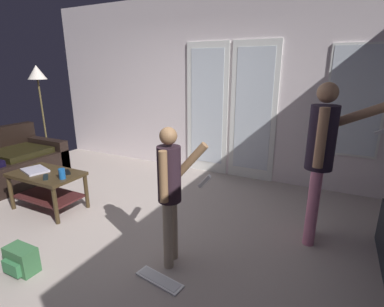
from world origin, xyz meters
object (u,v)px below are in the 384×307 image
(person_adult, at_px, (322,151))
(dvd_remote_slim, at_px, (67,172))
(floor_lamp, at_px, (38,80))
(loose_keyboard, at_px, (159,280))
(cup_near_edge, at_px, (62,174))
(laptop_closed, at_px, (35,170))
(backpack, at_px, (21,260))
(tv_remote_black, at_px, (46,177))
(coffee_table, at_px, (47,183))
(person_child, at_px, (171,186))

(person_adult, xyz_separation_m, dvd_remote_slim, (-2.81, -0.61, -0.48))
(person_adult, height_order, dvd_remote_slim, person_adult)
(floor_lamp, height_order, loose_keyboard, floor_lamp)
(person_adult, bearing_deg, cup_near_edge, -163.91)
(loose_keyboard, relative_size, laptop_closed, 1.35)
(backpack, xyz_separation_m, loose_keyboard, (1.15, 0.44, -0.10))
(laptop_closed, xyz_separation_m, tv_remote_black, (0.33, -0.10, -0.00))
(laptop_closed, xyz_separation_m, cup_near_edge, (0.53, -0.03, 0.05))
(coffee_table, xyz_separation_m, person_child, (1.94, -0.23, 0.41))
(loose_keyboard, height_order, cup_near_edge, cup_near_edge)
(floor_lamp, height_order, dvd_remote_slim, floor_lamp)
(person_child, distance_m, dvd_remote_slim, 1.75)
(coffee_table, relative_size, backpack, 3.10)
(backpack, xyz_separation_m, cup_near_edge, (-0.47, 0.89, 0.43))
(tv_remote_black, height_order, dvd_remote_slim, same)
(floor_lamp, height_order, cup_near_edge, floor_lamp)
(person_child, xyz_separation_m, floor_lamp, (-3.59, 1.49, 0.77))
(person_child, bearing_deg, loose_keyboard, -83.00)
(loose_keyboard, distance_m, laptop_closed, 2.25)
(floor_lamp, bearing_deg, loose_keyboard, -25.96)
(loose_keyboard, xyz_separation_m, cup_near_edge, (-1.62, 0.45, 0.53))
(cup_near_edge, bearing_deg, laptop_closed, 177.22)
(backpack, height_order, dvd_remote_slim, dvd_remote_slim)
(person_child, bearing_deg, person_adult, 40.81)
(laptop_closed, distance_m, dvd_remote_slim, 0.44)
(dvd_remote_slim, bearing_deg, person_child, 19.86)
(person_child, xyz_separation_m, dvd_remote_slim, (-1.70, 0.35, -0.27))
(loose_keyboard, relative_size, cup_near_edge, 3.66)
(coffee_table, distance_m, person_child, 1.99)
(floor_lamp, bearing_deg, person_adult, -6.48)
(dvd_remote_slim, bearing_deg, floor_lamp, -179.85)
(loose_keyboard, relative_size, dvd_remote_slim, 2.68)
(loose_keyboard, bearing_deg, laptop_closed, 167.48)
(floor_lamp, xyz_separation_m, dvd_remote_slim, (1.89, -1.15, -1.04))
(cup_near_edge, xyz_separation_m, dvd_remote_slim, (-0.11, 0.16, -0.05))
(person_child, distance_m, tv_remote_black, 1.81)
(person_adult, bearing_deg, coffee_table, -166.51)
(coffee_table, xyz_separation_m, backpack, (0.82, -0.94, -0.23))
(person_adult, relative_size, floor_lamp, 0.90)
(coffee_table, bearing_deg, loose_keyboard, -14.14)
(loose_keyboard, distance_m, cup_near_edge, 1.76)
(person_child, xyz_separation_m, backpack, (-1.12, -0.71, -0.65))
(coffee_table, relative_size, laptop_closed, 2.64)
(person_child, height_order, floor_lamp, floor_lamp)
(person_child, bearing_deg, tv_remote_black, 176.46)
(coffee_table, height_order, loose_keyboard, coffee_table)
(person_adult, bearing_deg, backpack, -143.19)
(floor_lamp, xyz_separation_m, cup_near_edge, (2.00, -1.31, -0.99))
(laptop_closed, distance_m, tv_remote_black, 0.34)
(floor_lamp, height_order, backpack, floor_lamp)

